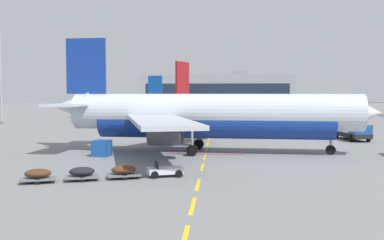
# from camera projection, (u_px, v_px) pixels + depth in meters

# --- Properties ---
(ground) EXTENTS (400.00, 400.00, 0.00)m
(ground) POSITION_uv_depth(u_px,v_px,m) (367.00, 138.00, 63.03)
(ground) COLOR slate
(apron_paint_markings) EXTENTS (8.00, 94.99, 0.01)m
(apron_paint_markings) POSITION_uv_depth(u_px,v_px,m) (209.00, 140.00, 60.20)
(apron_paint_markings) COLOR yellow
(apron_paint_markings) RESTS_ON ground
(airliner_foreground) EXTENTS (34.82, 34.53, 12.20)m
(airliner_foreground) POSITION_uv_depth(u_px,v_px,m) (209.00, 115.00, 47.46)
(airliner_foreground) COLOR silver
(airliner_foreground) RESTS_ON ground
(airliner_mid_left) EXTENTS (27.73, 26.36, 10.12)m
(airliner_mid_left) POSITION_uv_depth(u_px,v_px,m) (116.00, 105.00, 107.41)
(airliner_mid_left) COLOR silver
(airliner_mid_left) RESTS_ON ground
(airliner_far_center) EXTENTS (29.75, 31.21, 11.33)m
(airliner_far_center) POSITION_uv_depth(u_px,v_px,m) (214.00, 107.00, 84.81)
(airliner_far_center) COLOR white
(airliner_far_center) RESTS_ON ground
(fuel_service_truck) EXTENTS (6.70, 6.59, 3.14)m
(fuel_service_truck) POSITION_uv_depth(u_px,v_px,m) (275.00, 123.00, 68.51)
(fuel_service_truck) COLOR black
(fuel_service_truck) RESTS_ON ground
(ground_power_truck) EXTENTS (3.47, 7.28, 3.14)m
(ground_power_truck) POSITION_uv_depth(u_px,v_px,m) (351.00, 128.00, 60.50)
(ground_power_truck) COLOR black
(ground_power_truck) RESTS_ON ground
(baggage_train) EXTENTS (11.45, 5.13, 1.14)m
(baggage_train) POSITION_uv_depth(u_px,v_px,m) (103.00, 172.00, 32.89)
(baggage_train) COLOR silver
(baggage_train) RESTS_ON ground
(uld_cargo_container) EXTENTS (1.88, 1.85, 1.60)m
(uld_cargo_container) POSITION_uv_depth(u_px,v_px,m) (102.00, 148.00, 44.88)
(uld_cargo_container) COLOR #194C9E
(uld_cargo_container) RESTS_ON ground
(apron_light_mast_near) EXTENTS (1.80, 1.80, 29.84)m
(apron_light_mast_near) POSITION_uv_depth(u_px,v_px,m) (0.00, 33.00, 89.21)
(apron_light_mast_near) COLOR slate
(apron_light_mast_near) RESTS_ON ground
(terminal_satellite) EXTENTS (61.29, 18.92, 15.08)m
(terminal_satellite) POSITION_uv_depth(u_px,v_px,m) (217.00, 91.00, 186.08)
(terminal_satellite) COLOR gray
(terminal_satellite) RESTS_ON ground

